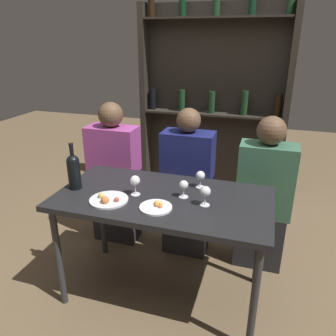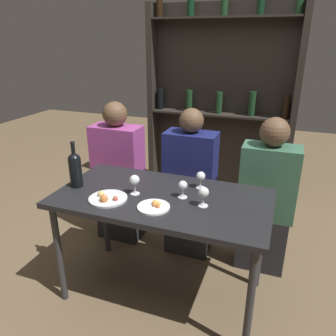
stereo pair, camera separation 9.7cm
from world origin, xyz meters
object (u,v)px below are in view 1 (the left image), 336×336
at_px(wine_bottle, 74,170).
at_px(food_plate_0, 156,207).
at_px(wine_glass_0, 135,181).
at_px(seated_person_center, 187,189).
at_px(seated_person_right, 263,199).
at_px(wine_glass_1, 205,192).
at_px(wine_glass_2, 184,186).
at_px(food_plate_1, 108,200).
at_px(seated_person_left, 115,178).
at_px(wine_glass_3, 200,176).

xyz_separation_m(wine_bottle, food_plate_0, (0.60, -0.10, -0.12)).
xyz_separation_m(wine_bottle, wine_glass_0, (0.42, 0.03, -0.04)).
relative_size(food_plate_0, seated_person_center, 0.16).
xyz_separation_m(wine_glass_0, seated_person_center, (0.19, 0.58, -0.29)).
bearing_deg(seated_person_right, wine_glass_1, -119.68).
height_order(wine_glass_2, food_plate_0, wine_glass_2).
xyz_separation_m(food_plate_1, seated_person_center, (0.32, 0.72, -0.20)).
xyz_separation_m(seated_person_center, seated_person_right, (0.59, -0.00, -0.01)).
xyz_separation_m(food_plate_0, seated_person_center, (0.01, 0.71, -0.20)).
height_order(wine_glass_1, seated_person_left, seated_person_left).
xyz_separation_m(food_plate_0, seated_person_right, (0.60, 0.71, -0.21)).
height_order(seated_person_left, seated_person_center, seated_person_left).
bearing_deg(food_plate_0, wine_glass_1, 24.43).
distance_m(wine_glass_2, seated_person_right, 0.77).
height_order(wine_glass_1, food_plate_0, wine_glass_1).
bearing_deg(seated_person_right, seated_person_left, 180.00).
distance_m(wine_glass_3, seated_person_left, 0.92).
bearing_deg(wine_bottle, seated_person_center, 44.81).
xyz_separation_m(wine_glass_0, food_plate_0, (0.18, -0.13, -0.08)).
height_order(food_plate_0, seated_person_left, seated_person_left).
relative_size(food_plate_0, seated_person_left, 0.16).
distance_m(seated_person_left, seated_person_center, 0.64).
height_order(wine_glass_0, food_plate_0, wine_glass_0).
distance_m(wine_glass_3, food_plate_1, 0.62).
xyz_separation_m(wine_glass_0, seated_person_right, (0.79, 0.58, -0.29)).
bearing_deg(wine_glass_0, wine_glass_3, 32.10).
xyz_separation_m(wine_glass_0, wine_glass_2, (0.30, 0.06, -0.02)).
bearing_deg(seated_person_left, food_plate_1, -66.20).
bearing_deg(seated_person_right, food_plate_1, -141.88).
xyz_separation_m(wine_glass_2, wine_glass_3, (0.07, 0.17, 0.00)).
bearing_deg(wine_bottle, food_plate_1, -19.94).
distance_m(wine_bottle, food_plate_1, 0.33).
distance_m(wine_bottle, wine_glass_3, 0.83).
bearing_deg(food_plate_1, wine_bottle, 160.06).
bearing_deg(wine_glass_0, food_plate_0, -35.01).
relative_size(wine_bottle, wine_glass_3, 2.69).
bearing_deg(seated_person_center, seated_person_left, 180.00).
bearing_deg(wine_glass_1, seated_person_center, 113.32).
relative_size(wine_glass_0, food_plate_1, 0.55).
bearing_deg(wine_glass_2, seated_person_left, 144.76).
bearing_deg(food_plate_0, wine_bottle, 170.41).
bearing_deg(seated_person_right, seated_person_center, 180.00).
height_order(wine_bottle, seated_person_center, seated_person_center).
bearing_deg(wine_glass_3, seated_person_right, 40.08).
xyz_separation_m(wine_glass_1, seated_person_center, (-0.26, 0.59, -0.28)).
bearing_deg(seated_person_left, wine_bottle, -87.85).
bearing_deg(seated_person_right, food_plate_0, -130.24).
bearing_deg(seated_person_left, seated_person_center, 0.00).
height_order(wine_glass_0, wine_glass_3, wine_glass_0).
bearing_deg(food_plate_1, wine_glass_2, 24.13).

